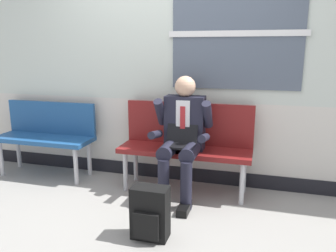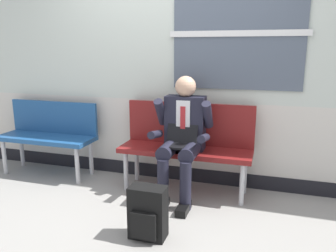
{
  "view_description": "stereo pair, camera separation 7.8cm",
  "coord_description": "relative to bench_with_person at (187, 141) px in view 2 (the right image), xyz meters",
  "views": [
    {
      "loc": [
        0.99,
        -3.03,
        1.49
      ],
      "look_at": [
        0.12,
        0.03,
        0.75
      ],
      "focal_mm": 35.87,
      "sensor_mm": 36.0,
      "label": 1
    },
    {
      "loc": [
        1.07,
        -3.0,
        1.49
      ],
      "look_at": [
        0.12,
        0.03,
        0.75
      ],
      "focal_mm": 35.87,
      "sensor_mm": 36.0,
      "label": 2
    }
  ],
  "objects": [
    {
      "name": "ground_plane",
      "position": [
        -0.25,
        -0.31,
        -0.54
      ],
      "size": [
        18.0,
        18.0,
        0.0
      ],
      "primitive_type": "plane",
      "color": "gray"
    },
    {
      "name": "station_wall",
      "position": [
        -0.24,
        0.27,
        0.79
      ],
      "size": [
        6.73,
        0.16,
        2.67
      ],
      "color": "beige",
      "rests_on": "ground"
    },
    {
      "name": "bench_with_person",
      "position": [
        0.0,
        0.0,
        0.0
      ],
      "size": [
        1.38,
        0.42,
        0.92
      ],
      "color": "maroon",
      "rests_on": "ground"
    },
    {
      "name": "bench_empty",
      "position": [
        -1.7,
        -0.01,
        -0.03
      ],
      "size": [
        1.16,
        0.42,
        0.86
      ],
      "color": "navy",
      "rests_on": "ground"
    },
    {
      "name": "person_seated",
      "position": [
        0.0,
        -0.2,
        0.11
      ],
      "size": [
        0.57,
        0.7,
        1.22
      ],
      "color": "#1E1E2D",
      "rests_on": "ground"
    },
    {
      "name": "backpack",
      "position": [
        -0.06,
        -1.04,
        -0.33
      ],
      "size": [
        0.29,
        0.21,
        0.43
      ],
      "color": "black",
      "rests_on": "ground"
    }
  ]
}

